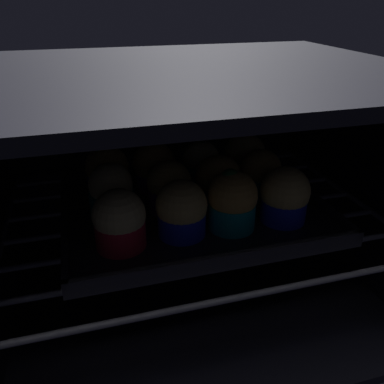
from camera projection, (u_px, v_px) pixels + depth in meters
oven_cavity at (185, 184)px, 63.72cm from camera, size 59.00×47.00×37.00cm
oven_rack at (193, 216)px, 61.57cm from camera, size 54.80×42.00×0.80cm
baking_tray at (192, 208)px, 61.49cm from camera, size 37.78×30.24×2.20cm
muffin_row0_col0 at (120, 221)px, 50.02cm from camera, size 6.62×6.62×7.73cm
muffin_row0_col1 at (182, 211)px, 52.59cm from camera, size 6.75×6.75×7.64cm
muffin_row0_col2 at (232, 201)px, 53.91cm from camera, size 6.67×6.67×8.51cm
muffin_row0_col3 at (285, 196)px, 55.87cm from camera, size 6.85×6.85×7.88cm
muffin_row1_col0 at (111, 192)px, 56.98cm from camera, size 6.34×6.34×7.95cm
muffin_row1_col1 at (169, 188)px, 58.75cm from camera, size 6.52×6.52×7.54cm
muffin_row1_col2 at (218, 182)px, 60.36cm from camera, size 6.86×6.86×7.68cm
muffin_row1_col3 at (260, 175)px, 62.79cm from camera, size 6.52×6.52×7.57cm
muffin_row2_col0 at (107, 172)px, 63.02cm from camera, size 6.64×6.64×8.01cm
muffin_row2_col1 at (154, 168)px, 65.19cm from camera, size 6.90×6.90×7.76cm
muffin_row2_col2 at (201, 164)px, 66.90cm from camera, size 6.34×6.34×7.39cm
muffin_row2_col3 at (244, 158)px, 68.60cm from camera, size 6.92×6.92×7.96cm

